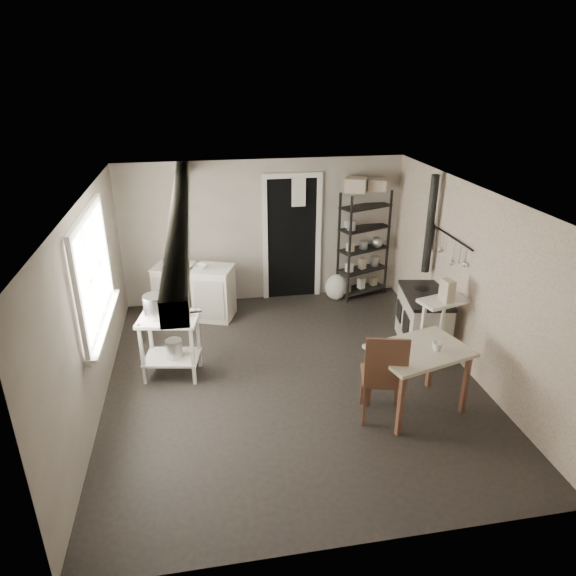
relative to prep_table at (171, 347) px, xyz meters
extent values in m
plane|color=black|center=(1.46, -0.33, -0.40)|extent=(5.00, 5.00, 0.00)
plane|color=white|center=(1.46, -0.33, 1.90)|extent=(5.00, 5.00, 0.00)
cube|color=#AA9F91|center=(1.46, 2.17, 0.75)|extent=(4.50, 0.02, 2.30)
cube|color=#AA9F91|center=(1.46, -2.83, 0.75)|extent=(4.50, 0.02, 2.30)
cube|color=#AA9F91|center=(-0.79, -0.33, 0.75)|extent=(0.02, 5.00, 2.30)
cube|color=#AA9F91|center=(3.71, -0.33, 0.75)|extent=(0.02, 5.00, 2.30)
cylinder|color=silver|center=(-0.14, 0.04, 0.54)|extent=(0.36, 0.36, 0.30)
cylinder|color=silver|center=(0.17, 0.01, 0.45)|extent=(0.20, 0.20, 0.09)
cylinder|color=silver|center=(0.03, -0.01, -0.02)|extent=(0.23, 0.23, 0.23)
imported|color=white|center=(0.41, 1.58, 0.55)|extent=(0.33, 0.33, 0.06)
imported|color=white|center=(-0.09, 1.60, 0.57)|extent=(0.17, 0.17, 0.10)
imported|color=white|center=(2.80, 2.02, 0.96)|extent=(0.10, 0.10, 0.17)
cube|color=beige|center=(2.90, 1.97, 1.61)|extent=(0.40, 0.38, 0.22)
cube|color=beige|center=(3.24, 2.01, 1.59)|extent=(0.33, 0.32, 0.18)
cube|color=beige|center=(3.38, -0.39, 0.61)|extent=(0.13, 0.20, 0.28)
imported|color=white|center=(2.87, -1.25, 0.41)|extent=(0.14, 0.14, 0.10)
ellipsoid|color=silver|center=(2.62, 1.86, -0.16)|extent=(0.46, 0.44, 0.44)
cylinder|color=white|center=(2.99, -0.20, -0.33)|extent=(0.14, 0.14, 0.14)
camera|label=1|loc=(0.46, -5.70, 3.19)|focal=32.00mm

